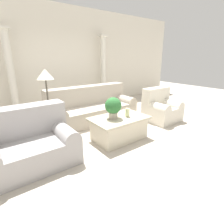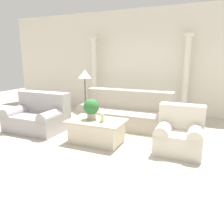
% 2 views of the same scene
% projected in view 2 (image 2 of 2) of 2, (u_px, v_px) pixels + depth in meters
% --- Properties ---
extents(ground_plane, '(16.00, 16.00, 0.00)m').
position_uv_depth(ground_plane, '(109.00, 137.00, 4.90)').
color(ground_plane, '#BCB2A3').
extents(wall_back, '(10.00, 0.06, 3.20)m').
position_uv_depth(wall_back, '(143.00, 62.00, 6.92)').
color(wall_back, silver).
rests_on(wall_back, ground_plane).
extents(sofa_long, '(2.33, 0.96, 0.90)m').
position_uv_depth(sofa_long, '(126.00, 112.00, 5.70)').
color(sofa_long, '#ADA393').
rests_on(sofa_long, ground_plane).
extents(loveseat, '(1.36, 0.96, 0.90)m').
position_uv_depth(loveseat, '(39.00, 115.00, 5.36)').
color(loveseat, '#A6A1A0').
rests_on(loveseat, ground_plane).
extents(coffee_table, '(1.16, 0.75, 0.48)m').
position_uv_depth(coffee_table, '(97.00, 131.00, 4.56)').
color(coffee_table, beige).
rests_on(coffee_table, ground_plane).
extents(potted_plant, '(0.33, 0.33, 0.43)m').
position_uv_depth(potted_plant, '(91.00, 108.00, 4.52)').
color(potted_plant, '#B2A893').
rests_on(potted_plant, coffee_table).
extents(pillar_candle, '(0.08, 0.08, 0.18)m').
position_uv_depth(pillar_candle, '(102.00, 118.00, 4.36)').
color(pillar_candle, beige).
rests_on(pillar_candle, coffee_table).
extents(floor_lamp, '(0.36, 0.36, 1.42)m').
position_uv_depth(floor_lamp, '(85.00, 78.00, 5.87)').
color(floor_lamp, '#4C473D').
rests_on(floor_lamp, ground_plane).
extents(column_left, '(0.26, 0.26, 2.38)m').
position_uv_depth(column_left, '(94.00, 74.00, 7.33)').
color(column_left, silver).
rests_on(column_left, ground_plane).
extents(column_right, '(0.26, 0.26, 2.38)m').
position_uv_depth(column_right, '(186.00, 76.00, 6.21)').
color(column_right, silver).
rests_on(column_right, ground_plane).
extents(armchair, '(0.84, 0.78, 0.87)m').
position_uv_depth(armchair, '(180.00, 133.00, 4.11)').
color(armchair, beige).
rests_on(armchair, ground_plane).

